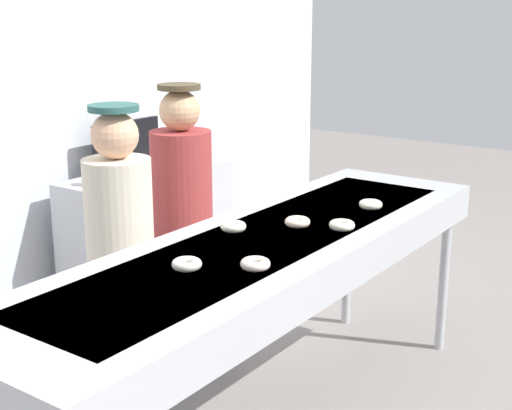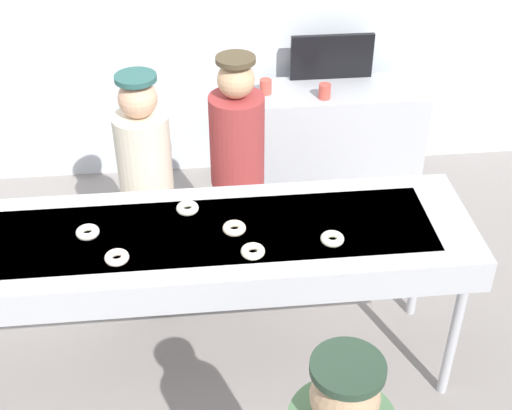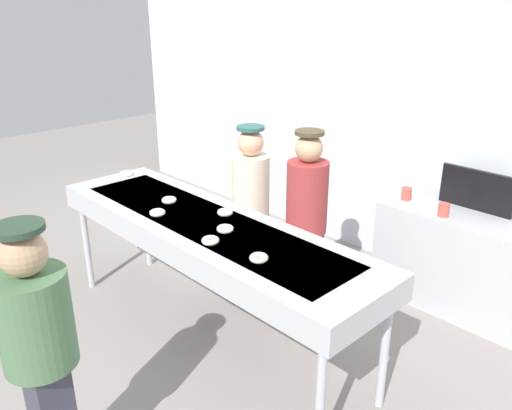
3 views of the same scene
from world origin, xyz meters
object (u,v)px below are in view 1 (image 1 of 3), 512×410
fryer_conveyor (266,257)px  worker_assistant (121,249)px  sugar_donut_5 (255,264)px  paper_cup_0 (151,169)px  paper_cup_1 (93,178)px  sugar_donut_0 (187,264)px  sugar_donut_3 (371,204)px  sugar_donut_6 (342,225)px  worker_baker (183,215)px  prep_counter (150,229)px  sugar_donut_1 (297,222)px  sugar_donut_4 (233,227)px  menu_display (127,144)px

fryer_conveyor → worker_assistant: 0.73m
sugar_donut_5 → worker_assistant: bearing=82.8°
paper_cup_0 → paper_cup_1: size_ratio=1.00×
sugar_donut_0 → sugar_donut_3: size_ratio=1.00×
sugar_donut_5 → sugar_donut_6: bearing=-1.8°
worker_baker → worker_assistant: size_ratio=1.03×
prep_counter → sugar_donut_3: bearing=-101.8°
sugar_donut_3 → sugar_donut_1: bearing=164.1°
sugar_donut_4 → worker_baker: worker_baker is taller
sugar_donut_0 → prep_counter: sugar_donut_0 is taller
worker_baker → paper_cup_1: bearing=-106.7°
paper_cup_0 → menu_display: bearing=71.9°
sugar_donut_0 → menu_display: (1.65, 1.99, 0.02)m
sugar_donut_3 → sugar_donut_5: 1.07m
sugar_donut_6 → sugar_donut_1: bearing=111.3°
worker_assistant → sugar_donut_1: bearing=132.1°
sugar_donut_6 → paper_cup_1: bearing=81.7°
sugar_donut_1 → sugar_donut_4: bearing=139.9°
fryer_conveyor → paper_cup_1: 1.90m
sugar_donut_0 → paper_cup_1: size_ratio=1.09×
sugar_donut_1 → paper_cup_1: sugar_donut_1 is taller
sugar_donut_1 → sugar_donut_3: same height
menu_display → sugar_donut_0: bearing=-129.5°
sugar_donut_3 → sugar_donut_6: 0.41m
sugar_donut_6 → paper_cup_1: 2.04m
worker_assistant → prep_counter: (1.37, 1.13, -0.45)m
sugar_donut_0 → worker_assistant: bearing=67.6°
sugar_donut_6 → worker_assistant: (-0.55, 0.90, -0.14)m
prep_counter → sugar_donut_5: bearing=-126.5°
fryer_conveyor → worker_baker: worker_baker is taller
sugar_donut_1 → fryer_conveyor: bearing=176.0°
fryer_conveyor → sugar_donut_6: size_ratio=24.69×
fryer_conveyor → paper_cup_1: size_ratio=26.88×
prep_counter → paper_cup_1: bearing=-178.5°
sugar_donut_0 → worker_baker: 1.12m
sugar_donut_3 → prep_counter: 2.10m
sugar_donut_4 → paper_cup_1: 1.73m
worker_baker → prep_counter: bearing=-129.0°
fryer_conveyor → sugar_donut_5: sugar_donut_5 is taller
sugar_donut_1 → sugar_donut_5: same height
paper_cup_0 → sugar_donut_6: bearing=-110.6°
fryer_conveyor → paper_cup_1: fryer_conveyor is taller
worker_assistant → prep_counter: worker_assistant is taller
sugar_donut_1 → sugar_donut_4: same height
sugar_donut_1 → sugar_donut_4: (-0.24, 0.20, 0.00)m
worker_baker → worker_assistant: (-0.56, -0.09, -0.03)m
sugar_donut_1 → paper_cup_1: (0.37, 1.82, -0.10)m
sugar_donut_3 → worker_assistant: size_ratio=0.08×
sugar_donut_3 → prep_counter: bearing=78.2°
fryer_conveyor → prep_counter: 2.20m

